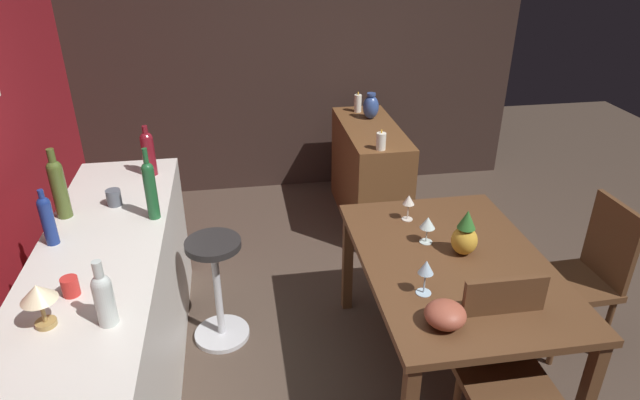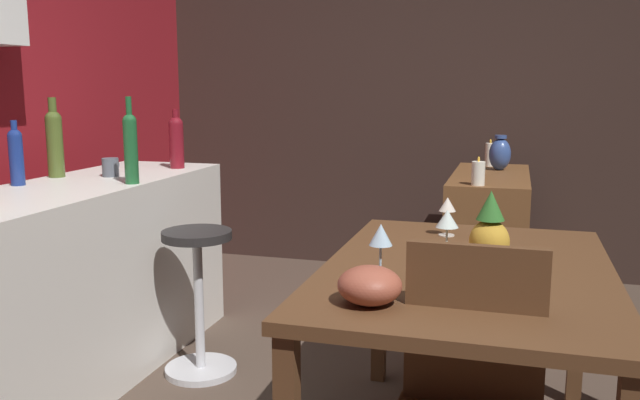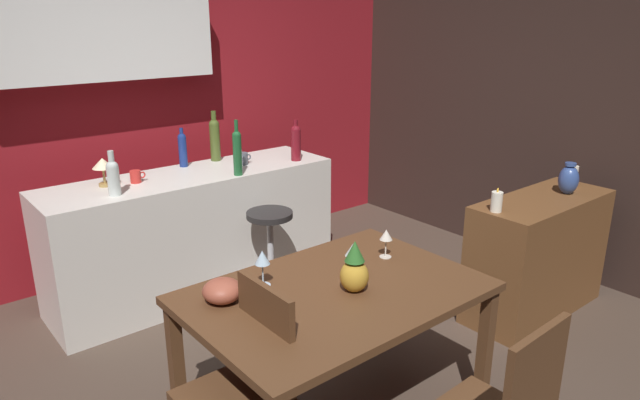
% 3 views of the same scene
% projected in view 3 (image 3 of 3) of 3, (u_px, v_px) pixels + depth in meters
% --- Properties ---
extents(ground_plane, '(9.00, 9.00, 0.00)m').
position_uv_depth(ground_plane, '(301.00, 379.00, 3.24)').
color(ground_plane, '#47382D').
extents(wall_kitchen_back, '(5.20, 0.33, 2.60)m').
position_uv_depth(wall_kitchen_back, '(125.00, 93.00, 4.29)').
color(wall_kitchen_back, maroon).
rests_on(wall_kitchen_back, ground_plane).
extents(wall_side_right, '(0.10, 4.40, 2.60)m').
position_uv_depth(wall_side_right, '(527.00, 102.00, 4.60)').
color(wall_side_right, '#33231E').
rests_on(wall_side_right, ground_plane).
extents(dining_table, '(1.38, 0.94, 0.74)m').
position_uv_depth(dining_table, '(336.00, 304.00, 2.72)').
color(dining_table, '#56351E').
rests_on(dining_table, ground_plane).
extents(kitchen_counter, '(2.10, 0.60, 0.90)m').
position_uv_depth(kitchen_counter, '(195.00, 233.00, 4.18)').
color(kitchen_counter, silver).
rests_on(kitchen_counter, ground_plane).
extents(sideboard_cabinet, '(1.10, 0.44, 0.82)m').
position_uv_depth(sideboard_cabinet, '(537.00, 255.00, 3.89)').
color(sideboard_cabinet, brown).
rests_on(sideboard_cabinet, ground_plane).
extents(chair_near_window, '(0.40, 0.40, 0.92)m').
position_uv_depth(chair_near_window, '(246.00, 382.00, 2.40)').
color(chair_near_window, '#56351E').
rests_on(chair_near_window, ground_plane).
extents(bar_stool, '(0.34, 0.34, 0.69)m').
position_uv_depth(bar_stool, '(271.00, 255.00, 4.01)').
color(bar_stool, '#262323').
rests_on(bar_stool, ground_plane).
extents(wine_glass_left, '(0.07, 0.07, 0.18)m').
position_uv_depth(wine_glass_left, '(262.00, 259.00, 2.69)').
color(wine_glass_left, silver).
rests_on(wine_glass_left, dining_table).
extents(wine_glass_right, '(0.08, 0.08, 0.15)m').
position_uv_depth(wine_glass_right, '(353.00, 251.00, 2.84)').
color(wine_glass_right, silver).
rests_on(wine_glass_right, dining_table).
extents(wine_glass_center, '(0.07, 0.07, 0.16)m').
position_uv_depth(wine_glass_center, '(386.00, 236.00, 3.01)').
color(wine_glass_center, silver).
rests_on(wine_glass_center, dining_table).
extents(pineapple_centerpiece, '(0.14, 0.14, 0.25)m').
position_uv_depth(pineapple_centerpiece, '(354.00, 270.00, 2.65)').
color(pineapple_centerpiece, gold).
rests_on(pineapple_centerpiece, dining_table).
extents(fruit_bowl, '(0.18, 0.18, 0.11)m').
position_uv_depth(fruit_bowl, '(222.00, 291.00, 2.56)').
color(fruit_bowl, '#9E4C38').
rests_on(fruit_bowl, dining_table).
extents(wine_bottle_ruby, '(0.08, 0.08, 0.31)m').
position_uv_depth(wine_bottle_ruby, '(296.00, 141.00, 4.36)').
color(wine_bottle_ruby, maroon).
rests_on(wine_bottle_ruby, kitchen_counter).
extents(wine_bottle_clear, '(0.08, 0.08, 0.28)m').
position_uv_depth(wine_bottle_clear, '(113.00, 176.00, 3.52)').
color(wine_bottle_clear, silver).
rests_on(wine_bottle_clear, kitchen_counter).
extents(wine_bottle_green, '(0.06, 0.06, 0.39)m').
position_uv_depth(wine_bottle_green, '(237.00, 151.00, 3.95)').
color(wine_bottle_green, '#1E592D').
rests_on(wine_bottle_green, kitchen_counter).
extents(wine_bottle_cobalt, '(0.06, 0.06, 0.29)m').
position_uv_depth(wine_bottle_cobalt, '(183.00, 148.00, 4.19)').
color(wine_bottle_cobalt, navy).
rests_on(wine_bottle_cobalt, kitchen_counter).
extents(wine_bottle_olive, '(0.08, 0.08, 0.38)m').
position_uv_depth(wine_bottle_olive, '(215.00, 138.00, 4.35)').
color(wine_bottle_olive, '#475623').
rests_on(wine_bottle_olive, kitchen_counter).
extents(cup_red, '(0.11, 0.07, 0.08)m').
position_uv_depth(cup_red, '(136.00, 177.00, 3.81)').
color(cup_red, red).
rests_on(cup_red, kitchen_counter).
extents(cup_slate, '(0.11, 0.08, 0.09)m').
position_uv_depth(cup_slate, '(243.00, 159.00, 4.27)').
color(cup_slate, '#515660').
rests_on(cup_slate, kitchen_counter).
extents(counter_lamp, '(0.14, 0.14, 0.19)m').
position_uv_depth(counter_lamp, '(103.00, 165.00, 3.71)').
color(counter_lamp, '#A58447').
rests_on(counter_lamp, kitchen_counter).
extents(pillar_candle_tall, '(0.06, 0.06, 0.17)m').
position_uv_depth(pillar_candle_tall, '(573.00, 176.00, 4.00)').
color(pillar_candle_tall, white).
rests_on(pillar_candle_tall, sideboard_cabinet).
extents(pillar_candle_short, '(0.07, 0.07, 0.15)m').
position_uv_depth(pillar_candle_short, '(497.00, 202.00, 3.49)').
color(pillar_candle_short, white).
rests_on(pillar_candle_short, sideboard_cabinet).
extents(vase_ceramic_blue, '(0.13, 0.13, 0.22)m').
position_uv_depth(vase_ceramic_blue, '(569.00, 179.00, 3.83)').
color(vase_ceramic_blue, '#334C8C').
rests_on(vase_ceramic_blue, sideboard_cabinet).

